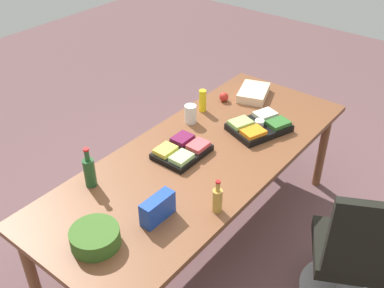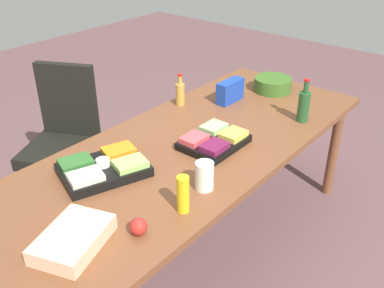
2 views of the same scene
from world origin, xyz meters
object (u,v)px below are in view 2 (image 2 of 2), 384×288
(apple_red, at_px, (138,226))
(office_chair, at_px, (65,153))
(dressing_bottle, at_px, (180,93))
(mayo_jar, at_px, (204,176))
(wine_bottle, at_px, (304,105))
(conference_table, at_px, (190,154))
(salad_bowl, at_px, (273,84))
(fruit_platter, at_px, (214,140))
(sheet_cake, at_px, (73,239))
(chip_bag_blue, at_px, (230,91))
(veggie_tray, at_px, (104,168))
(mustard_bottle, at_px, (183,194))

(apple_red, bearing_deg, office_chair, -112.76)
(dressing_bottle, bearing_deg, mayo_jar, 47.50)
(wine_bottle, relative_size, dressing_bottle, 1.26)
(conference_table, distance_m, salad_bowl, 1.00)
(wine_bottle, xyz_separation_m, dressing_bottle, (0.30, -0.75, -0.02))
(fruit_platter, bearing_deg, salad_bowl, -170.08)
(sheet_cake, bearing_deg, fruit_platter, -176.56)
(chip_bag_blue, relative_size, mayo_jar, 1.53)
(apple_red, height_order, mayo_jar, mayo_jar)
(chip_bag_blue, xyz_separation_m, sheet_cake, (1.58, 0.35, -0.04))
(apple_red, distance_m, mayo_jar, 0.43)
(veggie_tray, bearing_deg, mustard_bottle, 93.14)
(chip_bag_blue, distance_m, mustard_bottle, 1.26)
(conference_table, xyz_separation_m, fruit_platter, (-0.07, 0.11, 0.10))
(veggie_tray, bearing_deg, chip_bag_blue, -178.07)
(mayo_jar, bearing_deg, apple_red, -1.03)
(apple_red, distance_m, dressing_bottle, 1.32)
(conference_table, xyz_separation_m, mayo_jar, (0.29, 0.33, 0.14))
(chip_bag_blue, height_order, sheet_cake, chip_bag_blue)
(office_chair, xyz_separation_m, salad_bowl, (-1.12, 1.05, 0.46))
(conference_table, xyz_separation_m, wine_bottle, (-0.68, 0.35, 0.18))
(office_chair, relative_size, mustard_bottle, 5.61)
(conference_table, relative_size, salad_bowl, 9.44)
(mustard_bottle, height_order, salad_bowl, mustard_bottle)
(dressing_bottle, height_order, mayo_jar, dressing_bottle)
(sheet_cake, bearing_deg, conference_table, -169.54)
(mustard_bottle, xyz_separation_m, veggie_tray, (0.03, -0.51, -0.05))
(sheet_cake, bearing_deg, mustard_bottle, 157.02)
(mayo_jar, bearing_deg, sheet_cake, -13.62)
(chip_bag_blue, xyz_separation_m, mustard_bottle, (1.13, 0.54, 0.02))
(dressing_bottle, height_order, salad_bowl, dressing_bottle)
(conference_table, distance_m, chip_bag_blue, 0.68)
(mayo_jar, bearing_deg, fruit_platter, -149.28)
(conference_table, bearing_deg, sheet_cake, 10.46)
(dressing_bottle, distance_m, fruit_platter, 0.60)
(mustard_bottle, relative_size, dressing_bottle, 0.82)
(conference_table, xyz_separation_m, apple_red, (0.73, 0.32, 0.11))
(apple_red, distance_m, sheet_cake, 0.26)
(conference_table, height_order, salad_bowl, salad_bowl)
(apple_red, bearing_deg, fruit_platter, -165.23)
(apple_red, height_order, mustard_bottle, mustard_bottle)
(mustard_bottle, relative_size, mayo_jar, 1.25)
(dressing_bottle, relative_size, salad_bowl, 0.82)
(office_chair, height_order, mustard_bottle, office_chair)
(office_chair, distance_m, chip_bag_blue, 1.29)
(mayo_jar, distance_m, fruit_platter, 0.43)
(office_chair, xyz_separation_m, dressing_bottle, (-0.51, 0.70, 0.49))
(salad_bowl, bearing_deg, mustard_bottle, 15.57)
(office_chair, height_order, apple_red, office_chair)
(salad_bowl, xyz_separation_m, veggie_tray, (1.51, -0.09, -0.01))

